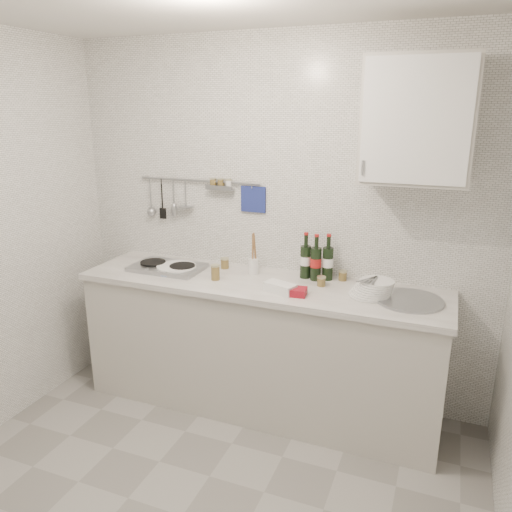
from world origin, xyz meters
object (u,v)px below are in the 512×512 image
Objects in this scene: plate_stack_hob at (175,268)px; wine_bottles at (317,257)px; wall_cabinet at (418,121)px; plate_stack_sink at (373,288)px; utensil_crock at (254,264)px.

wine_bottles is (0.96, 0.20, 0.13)m from plate_stack_hob.
wall_cabinet is 2.62× the size of plate_stack_sink.
plate_stack_sink is 0.45m from wine_bottles.
wall_cabinet is at bearing 5.03° from plate_stack_hob.
wall_cabinet is at bearing -6.58° from wine_bottles.
wall_cabinet is 2.26× the size of wine_bottles.
wine_bottles reaches higher than plate_stack_sink.
utensil_crock is at bearing 179.20° from wall_cabinet.
plate_stack_hob is 0.95× the size of wine_bottles.
utensil_crock reaches higher than plate_stack_sink.
wall_cabinet reaches higher than plate_stack_sink.
utensil_crock is (-1.00, 0.01, -0.96)m from wall_cabinet.
wine_bottles is 0.44m from utensil_crock.
wall_cabinet reaches higher than wine_bottles.
plate_stack_hob is 1.36m from plate_stack_sink.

